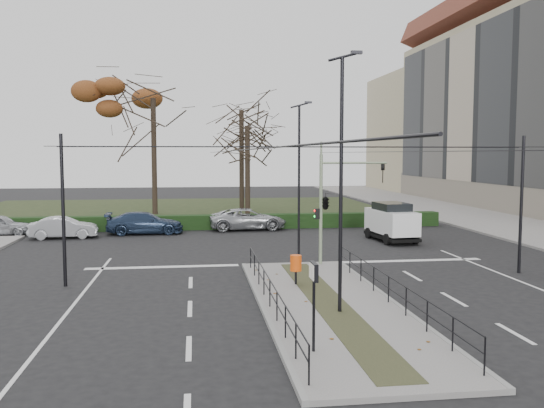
{
  "coord_description": "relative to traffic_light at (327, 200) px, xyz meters",
  "views": [
    {
      "loc": [
        -4.5,
        -21.24,
        5.22
      ],
      "look_at": [
        -0.6,
        7.63,
        2.67
      ],
      "focal_mm": 38.0,
      "sensor_mm": 36.0,
      "label": 1
    }
  ],
  "objects": [
    {
      "name": "median_railing",
      "position": [
        -1.54,
        -7.1,
        -2.1
      ],
      "size": [
        4.14,
        13.24,
        0.92
      ],
      "color": "black",
      "rests_on": "median_island"
    },
    {
      "name": "bare_tree_near",
      "position": [
        -1.55,
        23.01,
        3.93
      ],
      "size": [
        5.48,
        5.48,
        9.93
      ],
      "color": "black",
      "rests_on": "park"
    },
    {
      "name": "litter_bin",
      "position": [
        -2.16,
        -3.98,
        -2.12
      ],
      "size": [
        0.45,
        0.45,
        1.15
      ],
      "color": "black",
      "rests_on": "median_island"
    },
    {
      "name": "streetlamp_median_near",
      "position": [
        -1.42,
        -8.04,
        1.27
      ],
      "size": [
        0.69,
        0.14,
        8.27
      ],
      "color": "black",
      "rests_on": "median_island"
    },
    {
      "name": "sidewalk_east",
      "position": [
        16.46,
        17.5,
        -3.01
      ],
      "size": [
        8.0,
        90.0,
        0.14
      ],
      "primitive_type": "cube",
      "color": "slate",
      "rests_on": "ground"
    },
    {
      "name": "white_van",
      "position": [
        5.62,
        7.15,
        -1.87
      ],
      "size": [
        2.27,
        4.42,
        2.31
      ],
      "color": "white",
      "rests_on": "ground"
    },
    {
      "name": "hedge",
      "position": [
        -7.54,
        14.1,
        -2.58
      ],
      "size": [
        38.0,
        1.0,
        1.0
      ],
      "primitive_type": "cube",
      "color": "black",
      "rests_on": "ground"
    },
    {
      "name": "traffic_light",
      "position": [
        0.0,
        0.0,
        0.0
      ],
      "size": [
        3.43,
        1.97,
        5.05
      ],
      "color": "gray",
      "rests_on": "median_island"
    },
    {
      "name": "bare_tree_center",
      "position": [
        -1.68,
        27.6,
        5.49
      ],
      "size": [
        7.24,
        7.24,
        12.14
      ],
      "color": "black",
      "rests_on": "park"
    },
    {
      "name": "parked_car_fourth",
      "position": [
        -2.41,
        13.5,
        -2.35
      ],
      "size": [
        5.4,
        2.71,
        1.47
      ],
      "primitive_type": "imported",
      "rotation": [
        0.0,
        0.0,
        1.62
      ],
      "color": "#9D9FA4",
      "rests_on": "ground"
    },
    {
      "name": "parked_car_second",
      "position": [
        -14.1,
        10.93,
        -2.41
      ],
      "size": [
        4.18,
        1.79,
        1.34
      ],
      "primitive_type": "imported",
      "rotation": [
        0.0,
        0.0,
        1.66
      ],
      "color": "#9D9FA4",
      "rests_on": "ground"
    },
    {
      "name": "parked_car_third",
      "position": [
        -9.29,
        12.31,
        -2.36
      ],
      "size": [
        4.99,
        2.12,
        1.44
      ],
      "primitive_type": "imported",
      "rotation": [
        0.0,
        0.0,
        1.59
      ],
      "color": "#1E2D48",
      "rests_on": "ground"
    },
    {
      "name": "median_island",
      "position": [
        -1.54,
        -7.0,
        -3.01
      ],
      "size": [
        4.4,
        15.0,
        0.14
      ],
      "primitive_type": "cube",
      "color": "slate",
      "rests_on": "ground"
    },
    {
      "name": "park",
      "position": [
        -7.54,
        27.5,
        -3.03
      ],
      "size": [
        38.0,
        26.0,
        0.1
      ],
      "primitive_type": "cube",
      "color": "black",
      "rests_on": "ground"
    },
    {
      "name": "info_panel",
      "position": [
        -3.04,
        -11.57,
        -1.12
      ],
      "size": [
        0.13,
        0.6,
        2.32
      ],
      "color": "black",
      "rests_on": "median_island"
    },
    {
      "name": "catenary",
      "position": [
        -1.54,
        -2.88,
        0.34
      ],
      "size": [
        20.0,
        34.0,
        6.0
      ],
      "color": "black",
      "rests_on": "ground"
    },
    {
      "name": "rust_tree",
      "position": [
        -9.4,
        23.97,
        6.78
      ],
      "size": [
        9.54,
        9.54,
        12.85
      ],
      "color": "black",
      "rests_on": "park"
    },
    {
      "name": "streetlamp_median_far",
      "position": [
        -1.36,
        -0.32,
        0.83
      ],
      "size": [
        0.62,
        0.13,
        7.41
      ],
      "color": "black",
      "rests_on": "median_island"
    },
    {
      "name": "ground",
      "position": [
        -1.54,
        -4.5,
        -3.08
      ],
      "size": [
        140.0,
        140.0,
        0.0
      ],
      "primitive_type": "plane",
      "color": "black",
      "rests_on": "ground"
    }
  ]
}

